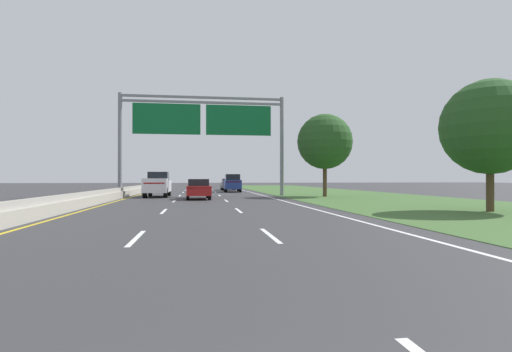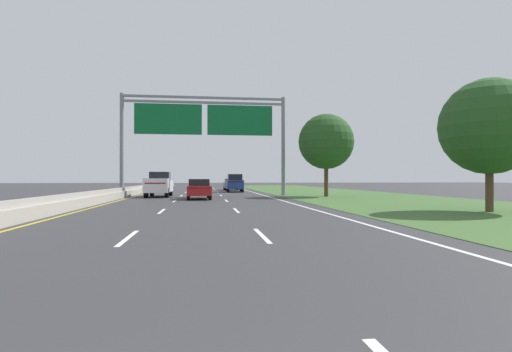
{
  "view_description": "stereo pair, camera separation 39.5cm",
  "coord_description": "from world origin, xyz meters",
  "px_view_note": "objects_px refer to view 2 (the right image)",
  "views": [
    {
      "loc": [
        -0.2,
        -0.86,
        1.63
      ],
      "look_at": [
        3.86,
        27.25,
        1.79
      ],
      "focal_mm": 28.39,
      "sensor_mm": 36.0,
      "label": 1
    },
    {
      "loc": [
        0.2,
        -0.91,
        1.63
      ],
      "look_at": [
        3.86,
        27.25,
        1.79
      ],
      "focal_mm": 28.39,
      "sensor_mm": 36.0,
      "label": 2
    }
  ],
  "objects_px": {
    "car_red_centre_lane_sedan": "(199,189)",
    "roadside_tree_mid": "(326,142)",
    "car_blue_right_lane_suv": "(235,183)",
    "roadside_tree_near": "(489,127)",
    "car_grey_right_lane_sedan": "(231,184)",
    "overhead_sign_gantry": "(205,124)",
    "pickup_truck_white": "(159,185)"
  },
  "relations": [
    {
      "from": "car_red_centre_lane_sedan",
      "to": "roadside_tree_mid",
      "type": "bearing_deg",
      "value": -78.49
    },
    {
      "from": "car_blue_right_lane_suv",
      "to": "roadside_tree_near",
      "type": "bearing_deg",
      "value": -160.32
    },
    {
      "from": "car_blue_right_lane_suv",
      "to": "car_grey_right_lane_sedan",
      "type": "relative_size",
      "value": 1.07
    },
    {
      "from": "car_red_centre_lane_sedan",
      "to": "roadside_tree_near",
      "type": "height_order",
      "value": "roadside_tree_near"
    },
    {
      "from": "car_blue_right_lane_suv",
      "to": "roadside_tree_near",
      "type": "xyz_separation_m",
      "value": [
        9.97,
        -30.25,
        3.02
      ]
    },
    {
      "from": "car_red_centre_lane_sedan",
      "to": "car_blue_right_lane_suv",
      "type": "bearing_deg",
      "value": -15.68
    },
    {
      "from": "car_grey_right_lane_sedan",
      "to": "car_red_centre_lane_sedan",
      "type": "bearing_deg",
      "value": 169.71
    },
    {
      "from": "car_grey_right_lane_sedan",
      "to": "roadside_tree_near",
      "type": "bearing_deg",
      "value": -165.8
    },
    {
      "from": "overhead_sign_gantry",
      "to": "pickup_truck_white",
      "type": "relative_size",
      "value": 2.78
    },
    {
      "from": "overhead_sign_gantry",
      "to": "roadside_tree_mid",
      "type": "height_order",
      "value": "overhead_sign_gantry"
    },
    {
      "from": "car_blue_right_lane_suv",
      "to": "car_red_centre_lane_sedan",
      "type": "distance_m",
      "value": 16.67
    },
    {
      "from": "car_red_centre_lane_sedan",
      "to": "roadside_tree_mid",
      "type": "height_order",
      "value": "roadside_tree_mid"
    },
    {
      "from": "roadside_tree_near",
      "to": "car_grey_right_lane_sedan",
      "type": "bearing_deg",
      "value": 104.74
    },
    {
      "from": "overhead_sign_gantry",
      "to": "roadside_tree_near",
      "type": "height_order",
      "value": "overhead_sign_gantry"
    },
    {
      "from": "car_red_centre_lane_sedan",
      "to": "roadside_tree_mid",
      "type": "relative_size",
      "value": 0.61
    },
    {
      "from": "car_blue_right_lane_suv",
      "to": "roadside_tree_near",
      "type": "relative_size",
      "value": 0.74
    },
    {
      "from": "car_red_centre_lane_sedan",
      "to": "roadside_tree_near",
      "type": "xyz_separation_m",
      "value": [
        14.02,
        -14.07,
        3.31
      ]
    },
    {
      "from": "overhead_sign_gantry",
      "to": "car_grey_right_lane_sedan",
      "type": "distance_m",
      "value": 19.6
    },
    {
      "from": "pickup_truck_white",
      "to": "car_grey_right_lane_sedan",
      "type": "xyz_separation_m",
      "value": [
        7.61,
        19.09,
        -0.26
      ]
    },
    {
      "from": "overhead_sign_gantry",
      "to": "roadside_tree_near",
      "type": "distance_m",
      "value": 23.81
    },
    {
      "from": "roadside_tree_mid",
      "to": "pickup_truck_white",
      "type": "bearing_deg",
      "value": 172.09
    },
    {
      "from": "car_grey_right_lane_sedan",
      "to": "roadside_tree_mid",
      "type": "distance_m",
      "value": 22.62
    },
    {
      "from": "pickup_truck_white",
      "to": "roadside_tree_mid",
      "type": "height_order",
      "value": "roadside_tree_mid"
    },
    {
      "from": "overhead_sign_gantry",
      "to": "pickup_truck_white",
      "type": "height_order",
      "value": "overhead_sign_gantry"
    },
    {
      "from": "car_blue_right_lane_suv",
      "to": "car_red_centre_lane_sedan",
      "type": "xyz_separation_m",
      "value": [
        -4.05,
        -16.17,
        -0.28
      ]
    },
    {
      "from": "pickup_truck_white",
      "to": "roadside_tree_mid",
      "type": "relative_size",
      "value": 0.74
    },
    {
      "from": "pickup_truck_white",
      "to": "car_grey_right_lane_sedan",
      "type": "relative_size",
      "value": 1.23
    },
    {
      "from": "car_red_centre_lane_sedan",
      "to": "pickup_truck_white",
      "type": "bearing_deg",
      "value": 35.78
    },
    {
      "from": "roadside_tree_near",
      "to": "car_red_centre_lane_sedan",
      "type": "bearing_deg",
      "value": 134.89
    },
    {
      "from": "pickup_truck_white",
      "to": "car_red_centre_lane_sedan",
      "type": "relative_size",
      "value": 1.22
    },
    {
      "from": "roadside_tree_mid",
      "to": "car_red_centre_lane_sedan",
      "type": "bearing_deg",
      "value": -166.85
    },
    {
      "from": "car_blue_right_lane_suv",
      "to": "car_grey_right_lane_sedan",
      "type": "height_order",
      "value": "car_blue_right_lane_suv"
    }
  ]
}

